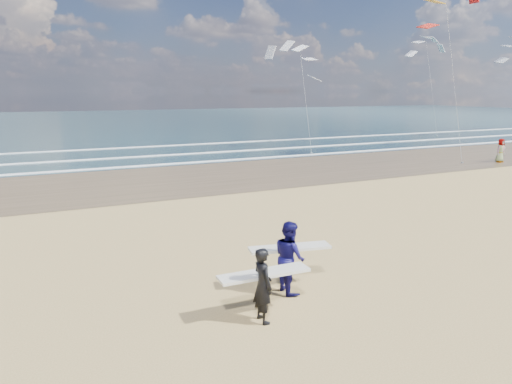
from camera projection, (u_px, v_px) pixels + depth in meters
name	position (u px, v px, depth m)	size (l,w,h in m)	color
wet_sand_strip	(403.00, 159.00, 35.47)	(220.00, 12.00, 0.01)	brown
ocean	(194.00, 120.00, 83.29)	(220.00, 100.00, 0.02)	#1A3339
foam_breakers	(330.00, 145.00, 44.40)	(220.00, 11.70, 0.05)	white
surfer_near	(263.00, 283.00, 10.30)	(2.21, 0.96, 1.76)	black
surfer_far	(290.00, 256.00, 11.83)	(2.26, 1.30, 1.90)	#110E4E
beachgoer_0	(501.00, 151.00, 33.58)	(0.85, 0.55, 1.74)	#4A4636
kite_0	(451.00, 55.00, 33.93)	(6.16, 4.78, 13.95)	slate
kite_1	(304.00, 86.00, 39.74)	(5.93, 4.75, 10.05)	slate
kite_5	(430.00, 76.00, 54.34)	(5.73, 4.73, 12.64)	slate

